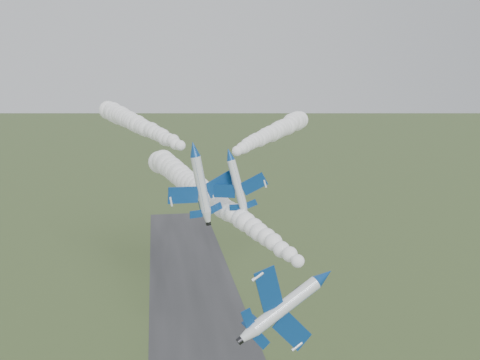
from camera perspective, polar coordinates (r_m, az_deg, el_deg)
name	(u,v)px	position (r m, az deg, el deg)	size (l,w,h in m)	color
jet_lead	(325,276)	(67.10, 9.01, -10.13)	(6.42, 14.29, 10.46)	white
smoke_trail_jet_lead	(208,195)	(103.10, -3.41, -1.64)	(5.69, 76.90, 5.69)	white
jet_pair_left	(194,149)	(86.83, -4.91, 3.34)	(12.06, 14.24, 4.04)	white
smoke_trail_jet_pair_left	(138,124)	(117.42, -10.82, 5.85)	(4.78, 57.00, 4.78)	white
jet_pair_right	(229,154)	(87.39, -1.16, 2.78)	(9.56, 11.32, 3.65)	white
smoke_trail_jet_pair_right	(275,132)	(117.63, 3.78, 5.17)	(4.69, 57.57, 4.69)	white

